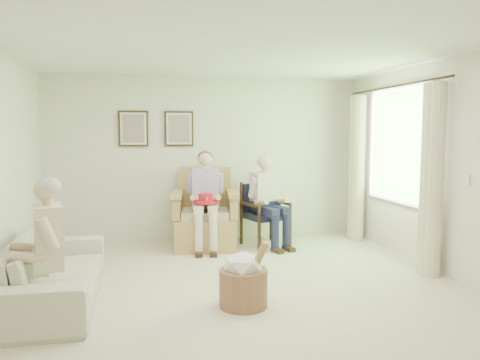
% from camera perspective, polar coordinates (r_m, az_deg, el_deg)
% --- Properties ---
extents(floor, '(5.50, 5.50, 0.00)m').
position_cam_1_polar(floor, '(5.13, 0.66, -13.77)').
color(floor, beige).
rests_on(floor, ground).
extents(back_wall, '(5.00, 0.04, 2.60)m').
position_cam_1_polar(back_wall, '(7.55, -4.02, 2.60)').
color(back_wall, silver).
rests_on(back_wall, ground).
extents(front_wall, '(5.00, 0.04, 2.60)m').
position_cam_1_polar(front_wall, '(2.28, 16.47, -4.92)').
color(front_wall, silver).
rests_on(front_wall, ground).
extents(right_wall, '(0.04, 5.50, 2.60)m').
position_cam_1_polar(right_wall, '(5.93, 24.93, 1.23)').
color(right_wall, silver).
rests_on(right_wall, ground).
extents(ceiling, '(5.00, 5.50, 0.02)m').
position_cam_1_polar(ceiling, '(4.91, 0.70, 16.16)').
color(ceiling, white).
rests_on(ceiling, back_wall).
extents(window, '(0.13, 2.50, 1.63)m').
position_cam_1_polar(window, '(6.89, 18.75, 4.38)').
color(window, '#2D6B23').
rests_on(window, right_wall).
extents(curtain_left, '(0.34, 0.34, 2.30)m').
position_cam_1_polar(curtain_left, '(6.02, 22.32, -0.04)').
color(curtain_left, beige).
rests_on(curtain_left, ground).
extents(curtain_right, '(0.34, 0.34, 2.30)m').
position_cam_1_polar(curtain_right, '(7.71, 14.04, 1.39)').
color(curtain_right, beige).
rests_on(curtain_right, ground).
extents(framed_print_left, '(0.45, 0.05, 0.55)m').
position_cam_1_polar(framed_print_left, '(7.42, -12.87, 6.12)').
color(framed_print_left, '#382114').
rests_on(framed_print_left, back_wall).
extents(framed_print_right, '(0.45, 0.05, 0.55)m').
position_cam_1_polar(framed_print_right, '(7.45, -7.45, 6.22)').
color(framed_print_right, '#382114').
rests_on(framed_print_right, back_wall).
extents(wicker_armchair, '(0.93, 0.92, 1.19)m').
position_cam_1_polar(wicker_armchair, '(7.09, -4.32, -5.13)').
color(wicker_armchair, tan).
rests_on(wicker_armchair, ground).
extents(wood_armchair, '(0.60, 0.57, 0.93)m').
position_cam_1_polar(wood_armchair, '(7.23, 2.95, -3.83)').
color(wood_armchair, black).
rests_on(wood_armchair, ground).
extents(sofa, '(2.15, 0.84, 0.63)m').
position_cam_1_polar(sofa, '(5.23, -21.69, -10.19)').
color(sofa, beige).
rests_on(sofa, ground).
extents(person_wicker, '(0.40, 0.63, 1.42)m').
position_cam_1_polar(person_wicker, '(6.87, -4.17, -1.51)').
color(person_wicker, beige).
rests_on(person_wicker, ground).
extents(person_dark, '(0.40, 0.63, 1.34)m').
position_cam_1_polar(person_dark, '(7.05, 3.29, -1.83)').
color(person_dark, '#1B1D3C').
rests_on(person_dark, ground).
extents(person_sofa, '(0.42, 0.63, 1.28)m').
position_cam_1_polar(person_sofa, '(4.66, -22.85, -6.83)').
color(person_sofa, beige).
rests_on(person_sofa, ground).
extents(red_hat, '(0.34, 0.34, 0.14)m').
position_cam_1_polar(red_hat, '(6.68, -4.22, -2.42)').
color(red_hat, red).
rests_on(red_hat, person_wicker).
extents(hatbox, '(0.55, 0.55, 0.71)m').
position_cam_1_polar(hatbox, '(4.71, 0.44, -12.00)').
color(hatbox, tan).
rests_on(hatbox, ground).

